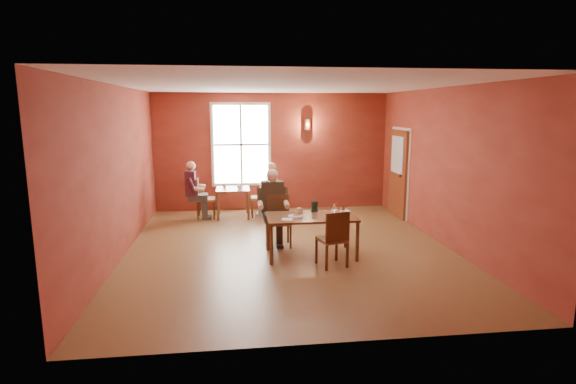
{
  "coord_description": "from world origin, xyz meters",
  "views": [
    {
      "loc": [
        -1.03,
        -8.05,
        2.58
      ],
      "look_at": [
        0.0,
        0.2,
        1.05
      ],
      "focal_mm": 28.0,
      "sensor_mm": 36.0,
      "label": 1
    }
  ],
  "objects": [
    {
      "name": "diner_main",
      "position": [
        -0.17,
        0.18,
        0.7
      ],
      "size": [
        0.56,
        0.56,
        1.41
      ],
      "primitive_type": null,
      "rotation": [
        0.0,
        0.0,
        3.14
      ],
      "color": "black",
      "rests_on": "ground"
    },
    {
      "name": "wall_left",
      "position": [
        -3.0,
        0.0,
        1.5
      ],
      "size": [
        0.04,
        7.0,
        3.0
      ],
      "primitive_type": "cube",
      "color": "brown",
      "rests_on": "ground"
    },
    {
      "name": "goblet_b",
      "position": [
        0.9,
        -0.6,
        0.83
      ],
      "size": [
        0.1,
        0.1,
        0.21
      ],
      "primitive_type": null,
      "rotation": [
        0.0,
        0.0,
        0.34
      ],
      "color": "white",
      "rests_on": "main_table"
    },
    {
      "name": "ground",
      "position": [
        0.0,
        0.0,
        0.0
      ],
      "size": [
        6.0,
        7.0,
        0.01
      ],
      "primitive_type": "cube",
      "color": "brown",
      "rests_on": "ground"
    },
    {
      "name": "diner_white",
      "position": [
        -0.35,
        2.71,
        0.63
      ],
      "size": [
        0.51,
        0.51,
        1.27
      ],
      "primitive_type": null,
      "rotation": [
        0.0,
        0.0,
        1.57
      ],
      "color": "silver",
      "rests_on": "ground"
    },
    {
      "name": "goblet_c",
      "position": [
        0.69,
        -0.63,
        0.83
      ],
      "size": [
        0.09,
        0.09,
        0.2
      ],
      "primitive_type": null,
      "rotation": [
        0.0,
        0.0,
        -0.13
      ],
      "color": "white",
      "rests_on": "main_table"
    },
    {
      "name": "wall_front",
      "position": [
        0.0,
        -3.5,
        1.5
      ],
      "size": [
        6.0,
        0.04,
        3.0
      ],
      "primitive_type": "cube",
      "color": "brown",
      "rests_on": "ground"
    },
    {
      "name": "door",
      "position": [
        2.94,
        2.3,
        1.05
      ],
      "size": [
        0.12,
        1.04,
        2.1
      ],
      "primitive_type": "cube",
      "color": "maroon",
      "rests_on": "ground"
    },
    {
      "name": "wall_right",
      "position": [
        3.0,
        0.0,
        1.5
      ],
      "size": [
        0.04,
        7.0,
        3.0
      ],
      "primitive_type": "cube",
      "color": "brown",
      "rests_on": "ground"
    },
    {
      "name": "wall_sconce",
      "position": [
        0.9,
        3.4,
        2.2
      ],
      "size": [
        0.16,
        0.16,
        0.28
      ],
      "primitive_type": "cylinder",
      "color": "brown",
      "rests_on": "wall_back"
    },
    {
      "name": "side_plate",
      "position": [
        1.01,
        -0.21,
        0.74
      ],
      "size": [
        0.23,
        0.23,
        0.02
      ],
      "primitive_type": "cylinder",
      "rotation": [
        0.0,
        0.0,
        -0.19
      ],
      "color": "silver",
      "rests_on": "main_table"
    },
    {
      "name": "chair_diner_white",
      "position": [
        -0.38,
        2.71,
        0.48
      ],
      "size": [
        0.43,
        0.43,
        0.96
      ],
      "primitive_type": null,
      "rotation": [
        0.0,
        0.0,
        1.57
      ],
      "color": "brown",
      "rests_on": "ground"
    },
    {
      "name": "cup_b",
      "position": [
        -1.23,
        2.87,
        0.75
      ],
      "size": [
        0.11,
        0.11,
        0.09
      ],
      "primitive_type": "imported",
      "rotation": [
        0.0,
        0.0,
        0.1
      ],
      "color": "silver",
      "rests_on": "second_table"
    },
    {
      "name": "sandwich",
      "position": [
        0.13,
        -0.36,
        0.79
      ],
      "size": [
        0.13,
        0.12,
        0.11
      ],
      "primitive_type": "cube",
      "rotation": [
        0.0,
        0.0,
        0.57
      ],
      "color": "tan",
      "rests_on": "main_table"
    },
    {
      "name": "chair_empty",
      "position": [
        0.59,
        -1.0,
        0.48
      ],
      "size": [
        0.52,
        0.52,
        0.95
      ],
      "primitive_type": null,
      "rotation": [
        0.0,
        0.0,
        0.26
      ],
      "color": "#462912",
      "rests_on": "ground"
    },
    {
      "name": "goblet_a",
      "position": [
        0.8,
        -0.32,
        0.83
      ],
      "size": [
        0.1,
        0.1,
        0.2
      ],
      "primitive_type": null,
      "rotation": [
        0.0,
        0.0,
        0.41
      ],
      "color": "white",
      "rests_on": "main_table"
    },
    {
      "name": "window",
      "position": [
        -0.8,
        3.45,
        1.7
      ],
      "size": [
        1.36,
        0.1,
        1.96
      ],
      "primitive_type": "cube",
      "color": "white",
      "rests_on": "wall_back"
    },
    {
      "name": "chair_diner_main",
      "position": [
        -0.17,
        0.21,
        0.49
      ],
      "size": [
        0.43,
        0.43,
        0.98
      ],
      "primitive_type": null,
      "rotation": [
        0.0,
        0.0,
        3.14
      ],
      "color": "#462E18",
      "rests_on": "ground"
    },
    {
      "name": "ceiling",
      "position": [
        0.0,
        0.0,
        3.0
      ],
      "size": [
        6.0,
        7.0,
        0.04
      ],
      "primitive_type": "cube",
      "color": "white",
      "rests_on": "wall_back"
    },
    {
      "name": "chair_diner_maroon",
      "position": [
        -1.68,
        2.71,
        0.48
      ],
      "size": [
        0.42,
        0.42,
        0.96
      ],
      "primitive_type": null,
      "rotation": [
        0.0,
        0.0,
        -1.57
      ],
      "color": "#412715",
      "rests_on": "ground"
    },
    {
      "name": "menu_stand",
      "position": [
        0.45,
        -0.15,
        0.83
      ],
      "size": [
        0.13,
        0.1,
        0.2
      ],
      "primitive_type": "cube",
      "rotation": [
        0.0,
        0.0,
        0.43
      ],
      "color": "black",
      "rests_on": "main_table"
    },
    {
      "name": "plate_food",
      "position": [
        0.05,
        -0.47,
        0.75
      ],
      "size": [
        0.3,
        0.3,
        0.03
      ],
      "primitive_type": "cylinder",
      "rotation": [
        0.0,
        0.0,
        0.1
      ],
      "color": "white",
      "rests_on": "main_table"
    },
    {
      "name": "knife",
      "position": [
        0.25,
        -0.68,
        0.73
      ],
      "size": [
        0.22,
        0.02,
        0.0
      ],
      "primitive_type": "cube",
      "rotation": [
        0.0,
        0.0,
        0.01
      ],
      "color": "silver",
      "rests_on": "main_table"
    },
    {
      "name": "second_table",
      "position": [
        -1.03,
        2.71,
        0.35
      ],
      "size": [
        0.79,
        0.79,
        0.7
      ],
      "primitive_type": null,
      "color": "brown",
      "rests_on": "ground"
    },
    {
      "name": "diner_maroon",
      "position": [
        -1.71,
        2.71,
        0.67
      ],
      "size": [
        0.54,
        0.54,
        1.34
      ],
      "primitive_type": null,
      "rotation": [
        0.0,
        0.0,
        -1.57
      ],
      "color": "#52131E",
      "rests_on": "ground"
    },
    {
      "name": "wall_back",
      "position": [
        0.0,
        3.5,
        1.5
      ],
      "size": [
        6.0,
        0.04,
        3.0
      ],
      "primitive_type": "cube",
      "color": "brown",
      "rests_on": "ground"
    },
    {
      "name": "cup_a",
      "position": [
        -0.87,
        2.64,
        0.75
      ],
      "size": [
        0.16,
        0.16,
        0.1
      ],
      "primitive_type": "imported",
      "rotation": [
        0.0,
        0.0,
        0.32
      ],
      "color": "white",
      "rests_on": "second_table"
    },
    {
      "name": "napkin",
      "position": [
        -0.12,
        -0.65,
        0.73
      ],
      "size": [
        0.22,
        0.22,
        0.01
      ],
      "primitive_type": "cube",
      "rotation": [
        0.0,
        0.0,
        -0.3
      ],
      "color": "white",
      "rests_on": "main_table"
    },
    {
      "name": "main_table",
      "position": [
        0.33,
        -0.44,
        0.37
      ],
      "size": [
        1.56,
        0.88,
        0.73
      ],
      "primitive_type": null,
      "color": "brown",
      "rests_on": "ground"
    }
  ]
}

